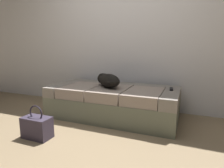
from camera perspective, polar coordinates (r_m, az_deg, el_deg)
ground_plane at (r=1.96m, az=-13.00°, el=-20.01°), size 10.00×10.00×0.00m
back_wall at (r=3.25m, az=4.32°, el=17.83°), size 6.40×0.10×2.80m
couch at (r=2.80m, az=0.40°, el=-5.31°), size 1.82×0.89×0.44m
dog_dark at (r=2.73m, az=-1.22°, el=1.14°), size 0.51×0.45×0.19m
tv_remote at (r=2.68m, az=17.30°, el=-1.41°), size 0.06×0.15×0.02m
handbag at (r=2.33m, az=-21.50°, el=-11.88°), size 0.32×0.18×0.38m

